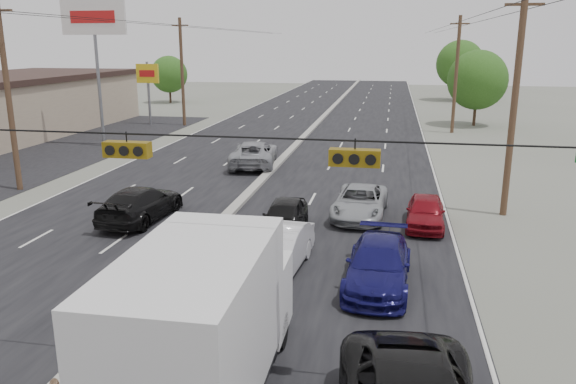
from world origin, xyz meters
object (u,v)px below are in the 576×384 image
utility_pole_right_c (456,74)px  queue_car_a (285,217)px  pole_sign_far (148,79)px  queue_car_e (425,212)px  utility_pole_left_c (182,72)px  red_sedan (213,255)px  utility_pole_right_b (514,104)px  pole_sign_billboard (94,27)px  tree_right_mid (477,80)px  utility_pole_left_b (8,95)px  tree_right_far (460,64)px  queue_car_d (378,265)px  queue_car_b (276,251)px  tan_sedan (118,382)px  queue_car_c (360,202)px  tree_left_far (169,74)px  oncoming_far (254,154)px  oncoming_near (141,204)px  box_truck (206,324)px

utility_pole_right_c → queue_car_a: size_ratio=2.42×
pole_sign_far → queue_car_e: pole_sign_far is taller
utility_pole_left_c → pole_sign_far: 3.57m
red_sedan → utility_pole_right_b: bearing=46.7°
pole_sign_billboard → tree_right_mid: 34.35m
utility_pole_left_b → utility_pole_left_c: same height
pole_sign_far → tree_right_far: tree_right_far is taller
queue_car_d → queue_car_b: bearing=174.0°
pole_sign_far → queue_car_d: bearing=-56.0°
tan_sedan → queue_car_d: (5.21, 7.74, -0.10)m
queue_car_a → utility_pole_left_b: bearing=162.9°
utility_pole_left_b → utility_pole_right_c: bearing=45.0°
queue_car_c → red_sedan: bearing=-118.4°
tree_right_far → queue_car_a: bearing=-102.3°
utility_pole_right_b → tree_left_far: (-34.50, 45.00, -1.39)m
pole_sign_far → tree_left_far: bearing=106.7°
tree_left_far → queue_car_a: tree_left_far is taller
pole_sign_billboard → queue_car_e: bearing=-33.6°
tree_left_far → oncoming_far: bearing=-60.8°
oncoming_far → queue_car_e: bearing=126.4°
utility_pole_left_b → oncoming_far: utility_pole_left_b is taller
pole_sign_billboard → red_sedan: size_ratio=2.58×
red_sedan → queue_car_d: size_ratio=0.86×
queue_car_a → utility_pole_left_c: bearing=116.7°
pole_sign_far → queue_car_a: (19.00, -29.44, -3.70)m
utility_pole_left_c → pole_sign_far: utility_pole_left_c is taller
utility_pole_left_b → queue_car_d: (19.50, -9.05, -4.38)m
tree_right_far → oncoming_near: (-19.67, -58.86, -4.19)m
utility_pole_left_b → utility_pole_right_c: same height
tree_right_far → red_sedan: bearing=-102.8°
utility_pole_left_b → tree_right_mid: 40.70m
pole_sign_far → utility_pole_left_c: bearing=0.0°
utility_pole_right_b → tan_sedan: bearing=-122.5°
red_sedan → queue_car_e: (7.42, 6.63, -0.03)m
tree_left_far → red_sedan: bearing=-66.6°
queue_car_b → oncoming_far: (-4.90, 16.65, 0.04)m
utility_pole_right_c → tree_right_far: 30.20m
box_truck → queue_car_a: box_truck is taller
utility_pole_left_b → pole_sign_billboard: 13.68m
utility_pole_right_b → tree_right_mid: bearing=85.2°
tree_right_far → oncoming_far: tree_right_far is taller
tree_right_mid → oncoming_near: tree_right_mid is taller
red_sedan → oncoming_near: oncoming_near is taller
queue_car_e → queue_car_b: bearing=-128.3°
tree_left_far → queue_car_d: tree_left_far is taller
pole_sign_far → queue_car_d: size_ratio=1.20×
queue_car_c → utility_pole_left_c: bearing=127.5°
queue_car_e → oncoming_far: bearing=137.1°
utility_pole_left_b → queue_car_e: (21.32, -2.51, -4.43)m
tree_left_far → oncoming_near: tree_left_far is taller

